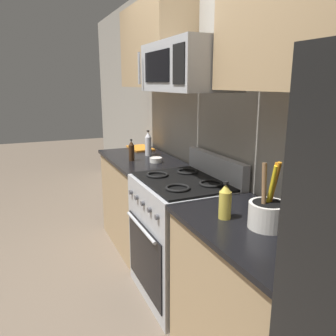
# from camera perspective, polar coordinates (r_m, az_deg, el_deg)

# --- Properties ---
(ground_plane) EXTENTS (16.00, 16.00, 0.00)m
(ground_plane) POSITION_cam_1_polar(r_m,az_deg,el_deg) (2.70, -11.05, -22.84)
(ground_plane) COLOR #6B5B4C
(wall_back) EXTENTS (8.00, 0.10, 2.60)m
(wall_back) POSITION_cam_1_polar(r_m,az_deg,el_deg) (2.58, 10.16, 6.94)
(wall_back) COLOR #9E998E
(wall_back) RESTS_ON ground
(counter_left) EXTENTS (1.08, 0.61, 0.91)m
(counter_left) POSITION_cam_1_polar(r_m,az_deg,el_deg) (3.43, -4.40, -5.61)
(counter_left) COLOR tan
(counter_left) RESTS_ON ground
(range_oven) EXTENTS (0.76, 0.65, 1.09)m
(range_oven) POSITION_cam_1_polar(r_m,az_deg,el_deg) (2.63, 2.46, -11.54)
(range_oven) COLOR #B2B5BA
(range_oven) RESTS_ON ground
(counter_right) EXTENTS (0.97, 0.61, 0.91)m
(counter_right) POSITION_cam_1_polar(r_m,az_deg,el_deg) (2.00, 14.32, -21.69)
(counter_right) COLOR tan
(counter_right) RESTS_ON ground
(microwave) EXTENTS (0.77, 0.44, 0.33)m
(microwave) POSITION_cam_1_polar(r_m,az_deg,el_deg) (2.39, 3.38, 16.64)
(microwave) COLOR #B2B5BA
(upper_cabinets_left) EXTENTS (1.07, 0.34, 0.73)m
(upper_cabinets_left) POSITION_cam_1_polar(r_m,az_deg,el_deg) (3.31, -2.27, 19.79)
(upper_cabinets_left) COLOR tan
(upper_cabinets_right) EXTENTS (0.96, 0.34, 0.73)m
(upper_cabinets_right) POSITION_cam_1_polar(r_m,az_deg,el_deg) (1.76, 21.96, 23.91)
(upper_cabinets_right) COLOR tan
(utensil_crock) EXTENTS (0.19, 0.19, 0.34)m
(utensil_crock) POSITION_cam_1_polar(r_m,az_deg,el_deg) (1.76, 16.46, -7.28)
(utensil_crock) COLOR white
(utensil_crock) RESTS_ON counter_right
(cutting_board) EXTENTS (0.36, 0.22, 0.02)m
(cutting_board) POSITION_cam_1_polar(r_m,az_deg,el_deg) (3.74, -4.69, 3.37)
(cutting_board) COLOR orange
(cutting_board) RESTS_ON counter_left
(bottle_oil) EXTENTS (0.07, 0.07, 0.20)m
(bottle_oil) POSITION_cam_1_polar(r_m,az_deg,el_deg) (1.82, 9.59, -5.62)
(bottle_oil) COLOR gold
(bottle_oil) RESTS_ON counter_right
(bottle_vinegar) EXTENTS (0.06, 0.06, 0.25)m
(bottle_vinegar) POSITION_cam_1_polar(r_m,az_deg,el_deg) (3.37, -3.35, 4.06)
(bottle_vinegar) COLOR silver
(bottle_vinegar) RESTS_ON counter_left
(bottle_soy) EXTENTS (0.05, 0.05, 0.20)m
(bottle_soy) POSITION_cam_1_polar(r_m,az_deg,el_deg) (3.16, -6.17, 2.87)
(bottle_soy) COLOR #382314
(bottle_soy) RESTS_ON counter_left
(prep_bowl) EXTENTS (0.12, 0.12, 0.04)m
(prep_bowl) POSITION_cam_1_polar(r_m,az_deg,el_deg) (3.09, -2.06, 1.40)
(prep_bowl) COLOR white
(prep_bowl) RESTS_ON counter_left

